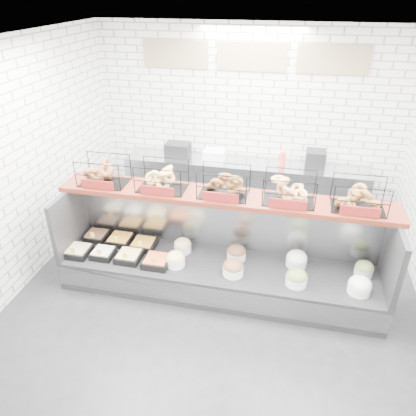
# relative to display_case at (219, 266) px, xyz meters

# --- Properties ---
(ground) EXTENTS (5.50, 5.50, 0.00)m
(ground) POSITION_rel_display_case_xyz_m (0.01, -0.34, -0.33)
(ground) COLOR black
(ground) RESTS_ON ground
(room_shell) EXTENTS (5.02, 5.51, 3.01)m
(room_shell) POSITION_rel_display_case_xyz_m (0.01, 0.26, 1.73)
(room_shell) COLOR white
(room_shell) RESTS_ON ground
(display_case) EXTENTS (4.00, 0.90, 1.20)m
(display_case) POSITION_rel_display_case_xyz_m (0.00, 0.00, 0.00)
(display_case) COLOR black
(display_case) RESTS_ON ground
(bagel_shelf) EXTENTS (4.10, 0.50, 0.40)m
(bagel_shelf) POSITION_rel_display_case_xyz_m (0.01, 0.18, 1.05)
(bagel_shelf) COLOR #4A170F
(bagel_shelf) RESTS_ON display_case
(prep_counter) EXTENTS (4.00, 0.60, 1.20)m
(prep_counter) POSITION_rel_display_case_xyz_m (0.00, 2.09, 0.14)
(prep_counter) COLOR #93969B
(prep_counter) RESTS_ON ground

